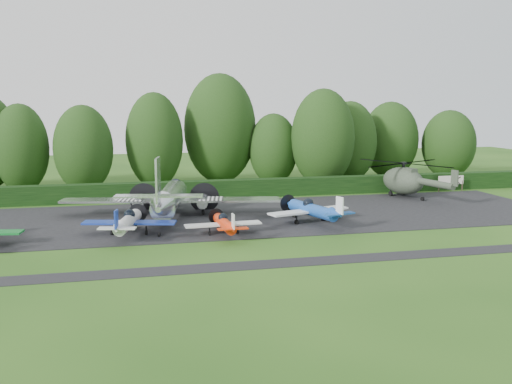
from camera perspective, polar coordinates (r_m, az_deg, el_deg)
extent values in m
plane|color=#214914|center=(43.14, -4.14, -5.29)|extent=(160.00, 160.00, 0.00)
cube|color=black|center=(52.80, -5.83, -2.67)|extent=(70.00, 18.00, 0.01)
cube|color=black|center=(37.43, -2.71, -7.50)|extent=(70.00, 2.00, 0.00)
cube|color=black|center=(63.54, -7.08, -0.71)|extent=(90.00, 1.60, 2.00)
cylinder|color=silver|center=(53.36, -8.60, -0.67)|extent=(2.14, 11.17, 2.14)
cone|color=silver|center=(59.52, -9.08, 0.31)|extent=(2.14, 1.40, 2.14)
cone|color=silver|center=(46.70, -7.97, -1.45)|extent=(2.14, 2.79, 2.14)
sphere|color=black|center=(58.57, -9.03, 0.64)|extent=(1.40, 1.40, 1.40)
cube|color=silver|center=(54.32, -8.67, -0.80)|extent=(20.47, 2.23, 0.20)
cube|color=white|center=(54.16, -12.61, -0.82)|extent=(2.42, 2.33, 0.05)
cube|color=white|center=(54.70, -4.79, -0.54)|extent=(2.42, 2.33, 0.05)
cylinder|color=silver|center=(54.77, -11.82, -1.05)|extent=(1.02, 2.98, 1.02)
cylinder|color=silver|center=(55.20, -5.63, -0.83)|extent=(1.02, 2.98, 1.02)
cylinder|color=black|center=(56.84, -11.87, -0.70)|extent=(2.98, 0.03, 2.98)
cylinder|color=black|center=(57.25, -5.90, -0.48)|extent=(2.98, 0.03, 2.98)
cube|color=silver|center=(45.79, -7.91, -0.35)|extent=(6.98, 1.30, 0.13)
cube|color=silver|center=(45.33, -7.92, 1.22)|extent=(0.17, 2.05, 3.54)
cylinder|color=black|center=(54.59, -11.78, -2.18)|extent=(0.23, 0.84, 0.84)
cylinder|color=black|center=(55.02, -5.57, -1.94)|extent=(0.23, 0.84, 0.84)
cylinder|color=black|center=(46.03, -7.79, -4.22)|extent=(0.17, 0.41, 0.41)
cylinder|color=silver|center=(46.60, -12.69, -2.93)|extent=(1.02, 5.86, 1.02)
sphere|color=black|center=(47.14, -12.72, -2.21)|extent=(0.90, 0.90, 0.90)
cube|color=#193197|center=(47.16, -12.69, -2.99)|extent=(7.46, 1.39, 0.15)
cube|color=silver|center=(43.11, -12.67, -3.53)|extent=(2.77, 0.75, 0.11)
cube|color=#193197|center=(42.86, -12.70, -2.66)|extent=(0.11, 0.85, 1.39)
cylinder|color=black|center=(50.31, -12.73, -2.06)|extent=(1.60, 0.02, 1.60)
cylinder|color=black|center=(47.14, -14.34, -4.08)|extent=(0.15, 0.47, 0.47)
cylinder|color=black|center=(47.14, -10.97, -3.96)|extent=(0.15, 0.47, 0.47)
cylinder|color=black|center=(49.52, -12.68, -3.42)|extent=(0.13, 0.43, 0.43)
cylinder|color=#F4340E|center=(45.80, -3.19, -3.18)|extent=(0.85, 4.89, 0.85)
sphere|color=black|center=(46.23, -3.30, -2.56)|extent=(0.75, 0.75, 0.75)
cube|color=silver|center=(46.25, -3.28, -3.23)|extent=(6.22, 1.16, 0.12)
cube|color=#F4340E|center=(42.93, -2.52, -3.70)|extent=(2.31, 0.62, 0.09)
cube|color=silver|center=(42.72, -2.50, -2.97)|extent=(0.09, 0.71, 1.16)
cylinder|color=black|center=(48.85, -3.82, -2.42)|extent=(1.33, 0.02, 1.33)
cylinder|color=black|center=(46.06, -4.66, -4.17)|extent=(0.12, 0.39, 0.39)
cylinder|color=black|center=(46.44, -1.83, -4.04)|extent=(0.12, 0.39, 0.39)
cylinder|color=black|center=(48.20, -3.65, -3.59)|extent=(0.11, 0.36, 0.36)
cylinder|color=#1C4EA8|center=(50.40, 5.67, -1.80)|extent=(1.07, 6.13, 1.07)
sphere|color=black|center=(50.93, 5.44, -1.11)|extent=(0.94, 0.94, 0.94)
cube|color=white|center=(50.95, 5.47, -1.88)|extent=(7.80, 1.45, 0.16)
cube|color=#1C4EA8|center=(46.94, 7.11, -2.28)|extent=(2.90, 0.78, 0.11)
cube|color=white|center=(46.70, 7.17, -1.44)|extent=(0.11, 0.89, 1.45)
cylinder|color=black|center=(54.09, 4.33, -1.05)|extent=(1.67, 0.02, 1.67)
cylinder|color=black|center=(50.47, 3.97, -2.95)|extent=(0.16, 0.49, 0.49)
cylinder|color=black|center=(51.38, 7.07, -2.79)|extent=(0.16, 0.49, 0.49)
cylinder|color=black|center=(53.30, 4.66, -2.35)|extent=(0.13, 0.45, 0.45)
ellipsoid|color=#323C2E|center=(66.43, 14.48, 1.10)|extent=(3.19, 5.84, 3.06)
cylinder|color=#323C2E|center=(62.39, 16.43, 0.81)|extent=(0.72, 6.13, 0.72)
cube|color=#323C2E|center=(59.56, 17.96, 1.26)|extent=(0.12, 0.92, 1.63)
cylinder|color=black|center=(66.25, 14.54, 2.41)|extent=(0.31, 0.31, 0.82)
cylinder|color=black|center=(66.20, 14.55, 2.81)|extent=(0.72, 0.72, 0.26)
cylinder|color=black|center=(66.20, 14.55, 2.81)|extent=(12.26, 12.26, 0.06)
cube|color=#323C2E|center=(65.57, 14.85, 2.02)|extent=(0.92, 2.04, 0.72)
ellipsoid|color=black|center=(67.86, 13.85, 1.37)|extent=(1.94, 1.94, 1.75)
cylinder|color=black|center=(66.91, 13.33, -0.13)|extent=(0.18, 0.57, 0.57)
cylinder|color=black|center=(67.84, 14.88, -0.07)|extent=(0.18, 0.57, 0.57)
cylinder|color=black|center=(63.82, 15.78, -0.71)|extent=(0.16, 0.49, 0.49)
cylinder|color=#3F3326|center=(71.62, 17.81, 0.53)|extent=(0.13, 0.13, 1.26)
cylinder|color=#3F3326|center=(73.28, 19.93, 0.60)|extent=(0.13, 0.13, 1.26)
cube|color=silver|center=(72.34, 18.91, 1.14)|extent=(3.37, 0.08, 1.05)
cylinder|color=black|center=(85.11, 18.61, 2.40)|extent=(0.70, 0.70, 3.13)
ellipsoid|color=#1C3A12|center=(84.83, 18.71, 4.55)|extent=(7.43, 7.43, 9.56)
cylinder|color=black|center=(70.78, -16.76, 1.35)|extent=(0.70, 0.70, 3.39)
ellipsoid|color=#1C3A12|center=(70.42, -16.89, 4.16)|extent=(6.92, 6.92, 10.35)
cylinder|color=black|center=(77.97, 9.27, 2.34)|extent=(0.70, 0.70, 3.53)
ellipsoid|color=#1C3A12|center=(77.64, 9.34, 5.00)|extent=(7.27, 7.27, 10.79)
cylinder|color=black|center=(75.72, -3.59, 2.69)|extent=(0.70, 0.70, 4.70)
ellipsoid|color=#1C3A12|center=(75.35, -3.63, 6.34)|extent=(9.43, 9.43, 14.37)
cylinder|color=black|center=(74.34, 1.74, 1.93)|extent=(0.70, 0.70, 3.02)
ellipsoid|color=#1C3A12|center=(74.02, 1.75, 4.31)|extent=(6.31, 6.31, 9.22)
cylinder|color=black|center=(83.36, 13.17, 2.63)|extent=(0.70, 0.70, 3.51)
ellipsoid|color=#1C3A12|center=(83.05, 13.25, 5.11)|extent=(7.88, 7.88, 10.72)
cylinder|color=black|center=(73.17, -22.30, 1.32)|extent=(0.70, 0.70, 3.44)
ellipsoid|color=#1C3A12|center=(72.82, -22.47, 4.07)|extent=(6.45, 6.45, 10.50)
cylinder|color=black|center=(72.22, -10.03, 1.94)|extent=(0.70, 0.70, 3.88)
ellipsoid|color=#1C3A12|center=(71.86, -10.12, 5.10)|extent=(7.08, 7.08, 11.87)
cylinder|color=black|center=(72.72, 6.65, 2.12)|extent=(0.70, 0.70, 4.03)
ellipsoid|color=#1C3A12|center=(72.34, 6.71, 5.39)|extent=(8.00, 8.00, 12.33)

